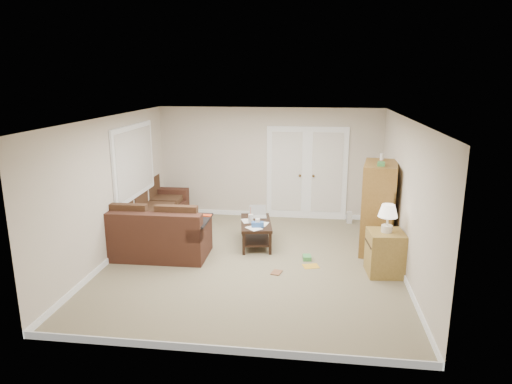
# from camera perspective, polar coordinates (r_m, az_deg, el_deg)

# --- Properties ---
(floor) EXTENTS (5.50, 5.50, 0.00)m
(floor) POSITION_cam_1_polar(r_m,az_deg,el_deg) (8.07, -0.38, -8.76)
(floor) COLOR gray
(floor) RESTS_ON ground
(ceiling) EXTENTS (5.00, 5.50, 0.02)m
(ceiling) POSITION_cam_1_polar(r_m,az_deg,el_deg) (7.46, -0.41, 9.21)
(ceiling) COLOR white
(ceiling) RESTS_ON wall_back
(wall_left) EXTENTS (0.02, 5.50, 2.50)m
(wall_left) POSITION_cam_1_polar(r_m,az_deg,el_deg) (8.37, -17.60, 0.42)
(wall_left) COLOR beige
(wall_left) RESTS_ON floor
(wall_right) EXTENTS (0.02, 5.50, 2.50)m
(wall_right) POSITION_cam_1_polar(r_m,az_deg,el_deg) (7.75, 18.25, -0.71)
(wall_right) COLOR beige
(wall_right) RESTS_ON floor
(wall_back) EXTENTS (5.00, 0.02, 2.50)m
(wall_back) POSITION_cam_1_polar(r_m,az_deg,el_deg) (10.34, 1.66, 3.62)
(wall_back) COLOR beige
(wall_back) RESTS_ON floor
(wall_front) EXTENTS (5.00, 0.02, 2.50)m
(wall_front) POSITION_cam_1_polar(r_m,az_deg,el_deg) (5.09, -4.60, -7.75)
(wall_front) COLOR beige
(wall_front) RESTS_ON floor
(baseboards) EXTENTS (5.00, 5.50, 0.10)m
(baseboards) POSITION_cam_1_polar(r_m,az_deg,el_deg) (8.05, -0.38, -8.43)
(baseboards) COLOR silver
(baseboards) RESTS_ON floor
(french_doors) EXTENTS (1.80, 0.05, 2.13)m
(french_doors) POSITION_cam_1_polar(r_m,az_deg,el_deg) (10.30, 6.35, 2.28)
(french_doors) COLOR silver
(french_doors) RESTS_ON floor
(window_left) EXTENTS (0.05, 1.92, 1.42)m
(window_left) POSITION_cam_1_polar(r_m,az_deg,el_deg) (9.19, -14.96, 3.71)
(window_left) COLOR silver
(window_left) RESTS_ON wall_left
(sectional_sofa) EXTENTS (1.98, 2.92, 0.90)m
(sectional_sofa) POSITION_cam_1_polar(r_m,az_deg,el_deg) (9.14, -12.79, -3.98)
(sectional_sofa) COLOR #422419
(sectional_sofa) RESTS_ON floor
(coffee_table) EXTENTS (0.74, 1.20, 0.77)m
(coffee_table) POSITION_cam_1_polar(r_m,az_deg,el_deg) (8.81, 0.01, -4.99)
(coffee_table) COLOR black
(coffee_table) RESTS_ON floor
(tv_armoire) EXTENTS (0.72, 1.11, 1.78)m
(tv_armoire) POSITION_cam_1_polar(r_m,az_deg,el_deg) (8.64, 15.02, -1.82)
(tv_armoire) COLOR olive
(tv_armoire) RESTS_ON floor
(side_cabinet) EXTENTS (0.61, 0.61, 1.18)m
(side_cabinet) POSITION_cam_1_polar(r_m,az_deg,el_deg) (7.76, 15.85, -6.91)
(side_cabinet) COLOR olive
(side_cabinet) RESTS_ON floor
(space_heater) EXTENTS (0.12, 0.10, 0.27)m
(space_heater) POSITION_cam_1_polar(r_m,az_deg,el_deg) (10.30, 11.60, -3.12)
(space_heater) COLOR silver
(space_heater) RESTS_ON floor
(floor_magazine) EXTENTS (0.31, 0.28, 0.01)m
(floor_magazine) POSITION_cam_1_polar(r_m,az_deg,el_deg) (7.96, 6.87, -9.19)
(floor_magazine) COLOR gold
(floor_magazine) RESTS_ON floor
(floor_greenbox) EXTENTS (0.16, 0.21, 0.08)m
(floor_greenbox) POSITION_cam_1_polar(r_m,az_deg,el_deg) (8.21, 6.38, -8.14)
(floor_greenbox) COLOR #44954B
(floor_greenbox) RESTS_ON floor
(floor_book) EXTENTS (0.20, 0.24, 0.02)m
(floor_book) POSITION_cam_1_polar(r_m,az_deg,el_deg) (7.68, 2.02, -9.93)
(floor_book) COLOR brown
(floor_book) RESTS_ON floor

